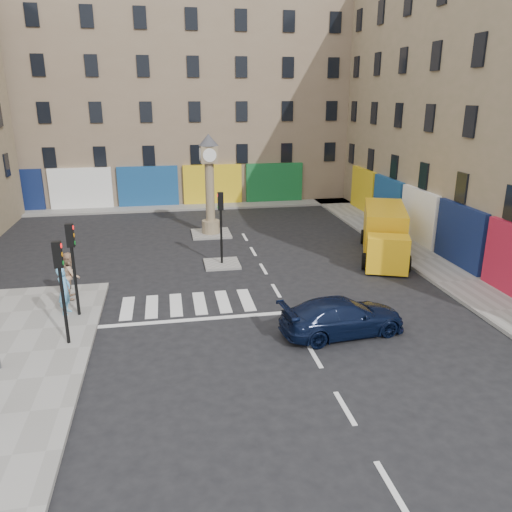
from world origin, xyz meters
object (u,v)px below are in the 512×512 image
object	(u,v)px
clock_pillar	(210,179)
navy_sedan	(343,317)
traffic_light_left_near	(60,277)
traffic_light_left_far	(72,255)
traffic_light_island	(221,216)
yellow_van	(384,233)
pedestrian_tan	(71,275)
pedestrian_blue	(64,291)

from	to	relation	value
clock_pillar	navy_sedan	distance (m)	15.22
clock_pillar	navy_sedan	bearing A→B (deg)	-76.50
traffic_light_left_near	traffic_light_left_far	bearing A→B (deg)	90.00
traffic_light_island	navy_sedan	bearing A→B (deg)	-67.77
traffic_light_island	yellow_van	world-z (taller)	traffic_light_island
traffic_light_island	clock_pillar	world-z (taller)	clock_pillar
traffic_light_left_far	traffic_light_island	xyz separation A→B (m)	(6.30, 5.40, -0.03)
traffic_light_left_far	pedestrian_tan	xyz separation A→B (m)	(-0.53, 1.90, -1.47)
traffic_light_island	pedestrian_tan	distance (m)	7.81
traffic_light_left_near	pedestrian_blue	xyz separation A→B (m)	(-0.49, 2.61, -1.51)
traffic_light_left_far	navy_sedan	world-z (taller)	traffic_light_left_far
pedestrian_tan	traffic_light_left_far	bearing A→B (deg)	-169.24
navy_sedan	pedestrian_blue	world-z (taller)	pedestrian_blue
traffic_light_left_near	traffic_light_island	world-z (taller)	traffic_light_left_near
pedestrian_blue	pedestrian_tan	size ratio (longest dim) A/B	0.96
traffic_light_left_far	yellow_van	size ratio (longest dim) A/B	0.51
traffic_light_left_near	yellow_van	size ratio (longest dim) A/B	0.51
traffic_light_left_far	yellow_van	bearing A→B (deg)	20.09
traffic_light_island	clock_pillar	bearing A→B (deg)	90.00
traffic_light_left_far	pedestrian_tan	world-z (taller)	traffic_light_left_far
yellow_van	traffic_light_left_near	bearing A→B (deg)	-131.30
traffic_light_left_near	navy_sedan	size ratio (longest dim) A/B	0.79
traffic_light_left_far	navy_sedan	bearing A→B (deg)	-17.78
navy_sedan	pedestrian_tan	world-z (taller)	pedestrian_tan
navy_sedan	yellow_van	bearing A→B (deg)	-39.28
pedestrian_blue	pedestrian_tan	xyz separation A→B (m)	(-0.04, 1.70, 0.04)
traffic_light_left_near	yellow_van	world-z (taller)	traffic_light_left_near
traffic_light_island	pedestrian_blue	size ratio (longest dim) A/B	1.92
clock_pillar	pedestrian_tan	size ratio (longest dim) A/B	3.04
traffic_light_left_far	navy_sedan	size ratio (longest dim) A/B	0.79
traffic_light_left_far	clock_pillar	bearing A→B (deg)	61.06
traffic_light_left_near	traffic_light_left_far	world-z (taller)	same
traffic_light_island	traffic_light_left_near	bearing A→B (deg)	-128.93
traffic_light_left_far	pedestrian_tan	size ratio (longest dim) A/B	1.84
traffic_light_island	pedestrian_tan	bearing A→B (deg)	-152.88
navy_sedan	pedestrian_tan	distance (m)	11.49
pedestrian_tan	clock_pillar	bearing A→B (deg)	-40.51
traffic_light_island	traffic_light_left_far	bearing A→B (deg)	-139.40
clock_pillar	yellow_van	xyz separation A→B (m)	(8.97, -5.81, -2.29)
traffic_light_left_near	clock_pillar	size ratio (longest dim) A/B	0.61
traffic_light_left_near	pedestrian_tan	bearing A→B (deg)	97.01
traffic_light_left_far	traffic_light_island	distance (m)	8.30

